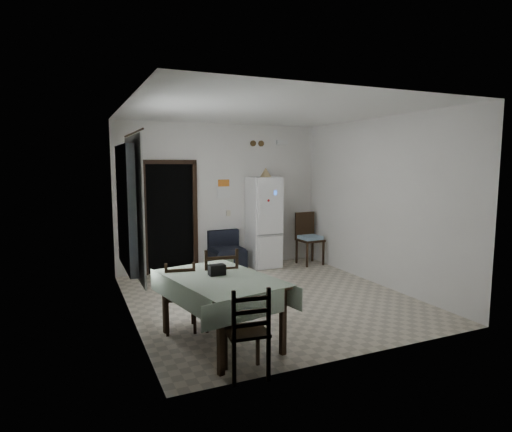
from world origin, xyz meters
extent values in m
plane|color=beige|center=(0.00, 0.00, 0.00)|extent=(4.50, 4.50, 0.00)
cube|color=black|center=(-1.05, 2.46, 1.05)|extent=(0.90, 0.45, 2.10)
cube|color=black|center=(-1.54, 2.22, 1.05)|extent=(0.08, 0.10, 2.18)
cube|color=black|center=(-0.56, 2.22, 1.05)|extent=(0.08, 0.10, 2.18)
cube|color=black|center=(-1.05, 2.22, 2.14)|extent=(1.06, 0.10, 0.08)
cube|color=silver|center=(-2.15, -0.20, 1.55)|extent=(0.10, 1.20, 1.60)
cube|color=silver|center=(-2.04, -0.20, 1.55)|extent=(0.02, 1.45, 1.85)
cylinder|color=black|center=(-2.03, -0.20, 2.50)|extent=(0.02, 1.60, 0.02)
cube|color=white|center=(0.05, 2.24, 1.62)|extent=(0.28, 0.02, 0.40)
cube|color=orange|center=(0.05, 2.23, 1.72)|extent=(0.24, 0.01, 0.14)
cube|color=beige|center=(0.15, 2.24, 1.10)|extent=(0.08, 0.02, 0.12)
cylinder|color=brown|center=(0.70, 2.23, 2.52)|extent=(0.12, 0.03, 0.12)
cylinder|color=brown|center=(0.88, 2.23, 2.52)|extent=(0.12, 0.03, 0.12)
cube|color=white|center=(1.35, 2.21, 2.55)|extent=(0.25, 0.07, 0.09)
cone|color=tan|center=(0.85, 1.95, 1.93)|extent=(0.24, 0.24, 0.19)
cube|color=black|center=(-1.26, -1.21, 0.87)|extent=(0.20, 0.12, 0.13)
camera|label=1|loc=(-2.82, -5.91, 2.12)|focal=30.00mm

